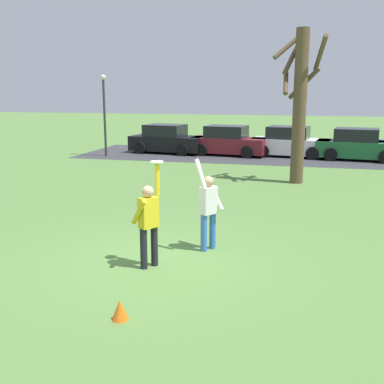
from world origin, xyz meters
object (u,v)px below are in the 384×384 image
at_px(frisbee_disc, 157,162).
at_px(lamppost_by_lot, 104,107).
at_px(parked_car_maroon, 228,142).
at_px(field_cone_orange, 120,310).
at_px(parked_car_green, 358,146).
at_px(person_defender, 208,206).
at_px(bare_tree_tall, 299,101).
at_px(parked_car_black, 167,140).
at_px(person_catcher, 149,219).
at_px(parked_car_white, 290,143).

height_order(frisbee_disc, lamppost_by_lot, lamppost_by_lot).
relative_size(parked_car_maroon, lamppost_by_lot, 1.01).
distance_m(parked_car_maroon, field_cone_orange, 19.16).
distance_m(parked_car_green, lamppost_by_lot, 13.22).
bearing_deg(person_defender, bare_tree_tall, -155.79).
xyz_separation_m(frisbee_disc, field_cone_orange, (0.16, -2.39, -1.93)).
distance_m(parked_car_black, lamppost_by_lot, 3.95).
bearing_deg(person_defender, parked_car_green, -161.09).
height_order(parked_car_black, field_cone_orange, parked_car_black).
distance_m(person_catcher, field_cone_orange, 2.38).
bearing_deg(person_catcher, field_cone_orange, -137.40).
height_order(person_defender, field_cone_orange, person_defender).
distance_m(person_catcher, bare_tree_tall, 10.28).
xyz_separation_m(parked_car_green, field_cone_orange, (-5.06, -18.85, -0.57)).
bearing_deg(person_defender, frisbee_disc, 0.00).
relative_size(person_catcher, bare_tree_tall, 0.36).
bearing_deg(parked_car_maroon, lamppost_by_lot, -155.01).
distance_m(frisbee_disc, parked_car_white, 17.11).
bearing_deg(field_cone_orange, parked_car_white, 85.12).
xyz_separation_m(parked_car_green, lamppost_by_lot, (-12.96, -1.78, 1.86)).
bearing_deg(lamppost_by_lot, frisbee_disc, -62.18).
bearing_deg(person_catcher, bare_tree_tall, 20.49).
height_order(frisbee_disc, parked_car_black, frisbee_disc).
bearing_deg(frisbee_disc, bare_tree_tall, 75.90).
bearing_deg(frisbee_disc, parked_car_green, 72.39).
relative_size(parked_car_maroon, parked_car_green, 1.00).
bearing_deg(bare_tree_tall, parked_car_green, 67.75).
relative_size(parked_car_black, parked_car_green, 1.00).
height_order(lamppost_by_lot, field_cone_orange, lamppost_by_lot).
relative_size(frisbee_disc, field_cone_orange, 0.78).
height_order(parked_car_maroon, parked_car_green, same).
height_order(frisbee_disc, parked_car_maroon, frisbee_disc).
xyz_separation_m(person_defender, parked_car_black, (-5.74, 15.63, -0.25)).
xyz_separation_m(parked_car_white, lamppost_by_lot, (-9.56, -2.28, 1.86)).
bearing_deg(lamppost_by_lot, field_cone_orange, -65.15).
distance_m(parked_car_green, field_cone_orange, 19.52).
relative_size(person_defender, parked_car_green, 0.48).
relative_size(parked_car_white, parked_car_green, 1.00).
distance_m(person_defender, parked_car_black, 16.65).
relative_size(person_catcher, parked_car_green, 0.48).
bearing_deg(lamppost_by_lot, parked_car_black, 36.68).
bearing_deg(frisbee_disc, parked_car_black, 106.46).
xyz_separation_m(person_catcher, lamppost_by_lot, (-7.61, 14.86, 1.60)).
bearing_deg(parked_car_maroon, parked_car_green, 5.12).
height_order(parked_car_maroon, bare_tree_tall, bare_tree_tall).
bearing_deg(field_cone_orange, person_defender, 79.96).
bearing_deg(frisbee_disc, parked_car_white, 83.89).
xyz_separation_m(person_catcher, person_defender, (0.92, 1.30, -0.00)).
relative_size(parked_car_green, bare_tree_tall, 0.75).
relative_size(person_defender, parked_car_maroon, 0.48).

